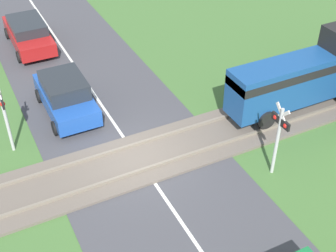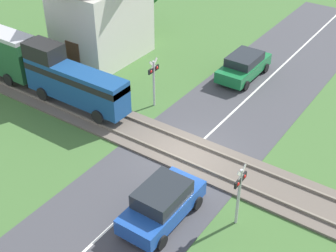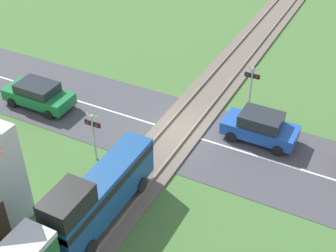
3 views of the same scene
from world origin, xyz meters
name	(u,v)px [view 2 (image 2 of 3)]	position (x,y,z in m)	size (l,w,h in m)	color
ground_plane	(188,154)	(0.00, 0.00, 0.00)	(60.00, 60.00, 0.00)	#426B33
road_surface	(188,154)	(0.00, 0.00, 0.01)	(48.00, 6.40, 0.02)	#424247
track_bed	(188,153)	(0.00, 0.00, 0.07)	(2.80, 48.00, 0.24)	#665B51
train	(24,60)	(0.00, 11.37, 1.86)	(1.58, 14.32, 3.18)	navy
car_near_crossing	(162,203)	(-4.23, -1.44, 0.85)	(4.00, 1.94, 1.66)	#1E4CA8
car_far_side	(244,66)	(8.60, 1.44, 0.80)	(4.26, 1.97, 1.53)	#197038
crossing_signal_west_approach	(240,188)	(-2.72, -4.04, 1.87)	(0.90, 0.18, 2.89)	#B7B7B7
crossing_signal_east_approach	(154,76)	(2.72, 4.04, 1.87)	(0.90, 0.18, 2.89)	#B7B7B7
station_building	(101,9)	(5.91, 10.52, 3.33)	(6.16, 4.56, 6.84)	beige
pedestrian_by_station	(55,71)	(1.55, 10.65, 0.74)	(0.40, 0.40, 1.62)	#B2282D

